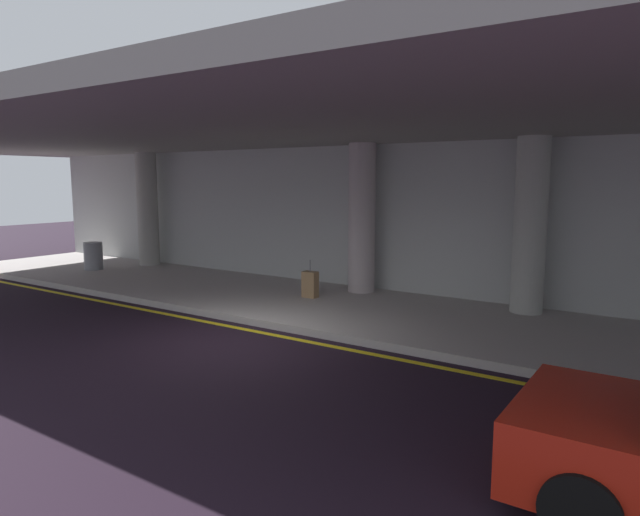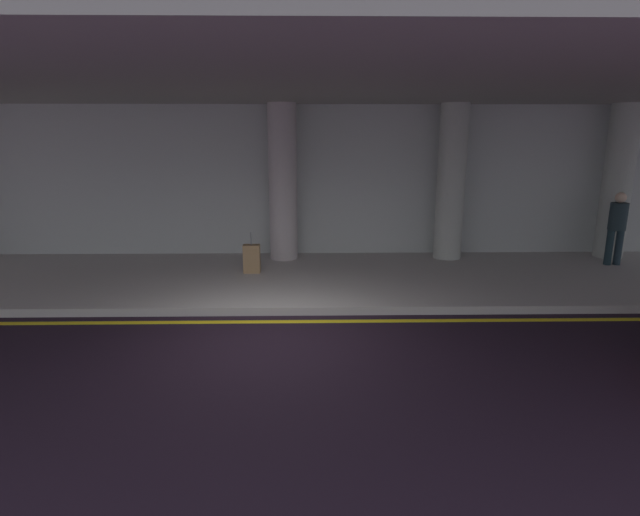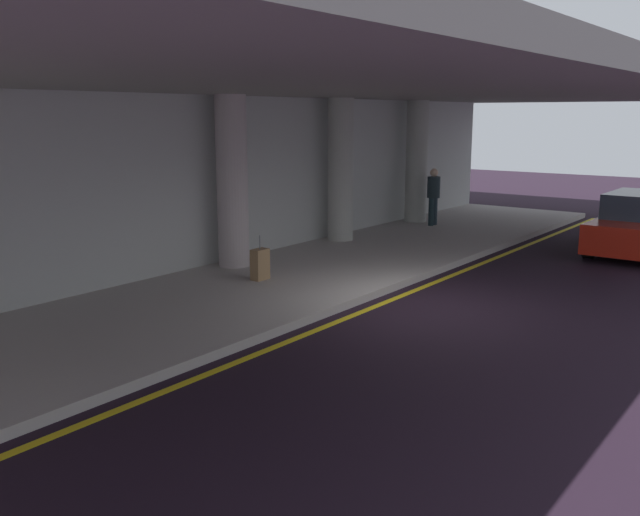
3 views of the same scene
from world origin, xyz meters
TOP-DOWN VIEW (x-y plane):
  - ground_plane at (0.00, 0.00)m, footprint 60.00×60.00m
  - sidewalk at (0.00, 3.10)m, footprint 26.00×4.20m
  - lane_stripe_yellow at (0.00, 0.71)m, footprint 26.00×0.14m
  - support_column_left_mid at (0.00, 4.67)m, footprint 0.66×0.66m
  - support_column_center at (4.00, 4.67)m, footprint 0.66×0.66m
  - support_column_right_mid at (8.00, 4.67)m, footprint 0.66×0.66m
  - ceiling_overhang at (0.00, 2.60)m, footprint 28.00×13.20m
  - terminal_back_wall at (0.00, 5.35)m, footprint 26.00×0.30m
  - traveler_with_luggage at (7.65, 3.88)m, footprint 0.38×0.38m
  - suitcase_upright_primary at (-0.63, 3.34)m, footprint 0.36×0.22m

SIDE VIEW (x-z plane):
  - ground_plane at x=0.00m, z-range 0.00..0.00m
  - lane_stripe_yellow at x=0.00m, z-range 0.00..0.01m
  - sidewalk at x=0.00m, z-range 0.00..0.15m
  - suitcase_upright_primary at x=-0.63m, z-range 0.01..0.91m
  - traveler_with_luggage at x=7.65m, z-range 0.27..1.95m
  - terminal_back_wall at x=0.00m, z-range 0.00..3.80m
  - support_column_left_mid at x=0.00m, z-range 0.15..3.80m
  - support_column_center at x=4.00m, z-range 0.15..3.80m
  - support_column_right_mid at x=8.00m, z-range 0.15..3.80m
  - ceiling_overhang at x=0.00m, z-range 3.80..4.10m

